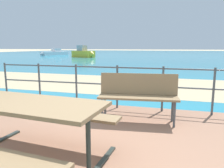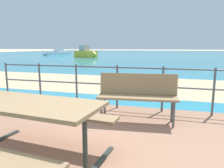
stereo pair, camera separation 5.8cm
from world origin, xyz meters
name	(u,v)px [view 2 (the right image)]	position (x,y,z in m)	size (l,w,h in m)	color
ground_plane	(67,166)	(0.00, 0.00, 0.00)	(240.00, 240.00, 0.00)	beige
patio_paving	(67,164)	(0.00, 0.00, 0.03)	(6.40, 5.20, 0.06)	#996B51
sea_water	(166,54)	(0.00, 40.00, 0.01)	(90.00, 90.00, 0.01)	teal
beach_strip	(139,85)	(0.00, 5.77, 0.01)	(54.00, 4.10, 0.01)	tan
picnic_table	(20,116)	(-0.46, -0.19, 0.65)	(1.99, 1.63, 0.76)	#8C704C
park_bench	(138,92)	(0.57, 1.65, 0.60)	(1.45, 0.55, 0.87)	#8C704C
railing_fence	(117,82)	(0.00, 2.39, 0.66)	(5.94, 0.04, 0.96)	#4C5156
boat_near	(57,53)	(-18.55, 31.88, 0.40)	(3.25, 5.40, 1.16)	silver
boat_mid	(86,53)	(-10.41, 25.53, 0.57)	(3.86, 2.60, 1.63)	yellow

